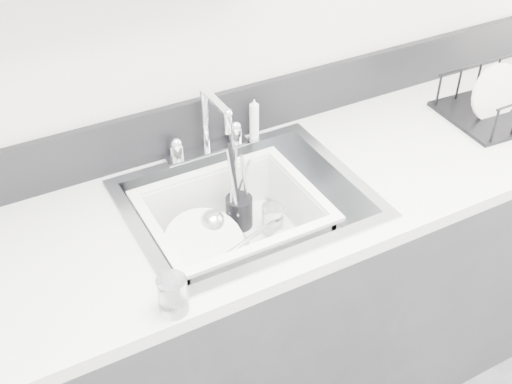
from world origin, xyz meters
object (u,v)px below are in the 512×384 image
sink (247,225)px  dish_rack (506,95)px  wash_tub (234,229)px  counter_run (248,314)px

sink → dish_rack: 0.96m
dish_rack → wash_tub: bearing=-175.6°
counter_run → sink: (0.00, 0.00, 0.37)m
sink → counter_run: bearing=0.0°
counter_run → dish_rack: 1.08m
counter_run → sink: size_ratio=5.00×
wash_tub → dish_rack: bearing=1.0°
counter_run → wash_tub: 0.39m
counter_run → sink: 0.37m
wash_tub → counter_run: bearing=11.0°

